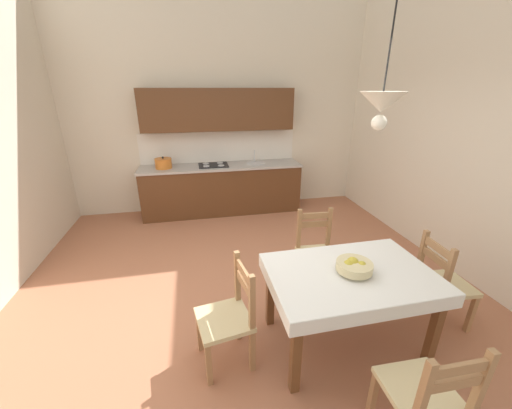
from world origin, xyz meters
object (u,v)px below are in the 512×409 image
kitchen_cabinetry (221,167)px  dining_chair_camera_side (425,397)px  dining_table (349,284)px  fruit_bowl (354,266)px  pendant_lamp (382,104)px  dining_chair_kitchen_side (316,253)px  dining_chair_window_side (442,284)px  dining_chair_tv_side (229,317)px

kitchen_cabinetry → dining_chair_camera_side: size_ratio=3.10×
dining_table → fruit_bowl: fruit_bowl is taller
pendant_lamp → kitchen_cabinetry: bearing=104.1°
pendant_lamp → fruit_bowl: bearing=-145.7°
dining_chair_camera_side → dining_chair_kitchen_side: size_ratio=1.00×
dining_chair_camera_side → dining_chair_window_side: size_ratio=1.00×
kitchen_cabinetry → fruit_bowl: (0.78, -3.41, -0.04)m
dining_table → dining_chair_tv_side: 1.06m
dining_table → dining_chair_window_side: bearing=2.9°
dining_chair_window_side → dining_chair_kitchen_side: (-0.96, 0.79, 0.00)m
dining_chair_camera_side → dining_chair_kitchen_side: bearing=89.4°
dining_table → fruit_bowl: 0.19m
dining_chair_tv_side → dining_table: bearing=-1.4°
dining_table → dining_chair_window_side: dining_chair_window_side is taller
dining_table → dining_chair_kitchen_side: (0.06, 0.85, -0.18)m
dining_chair_tv_side → dining_chair_window_side: same height
kitchen_cabinetry → fruit_bowl: bearing=-77.2°
dining_chair_kitchen_side → fruit_bowl: bearing=-93.3°
dining_chair_tv_side → fruit_bowl: 1.12m
kitchen_cabinetry → pendant_lamp: (0.84, -3.36, 1.24)m
dining_chair_kitchen_side → dining_chair_camera_side: bearing=-90.6°
dining_chair_camera_side → dining_chair_tv_side: bearing=139.7°
dining_chair_camera_side → kitchen_cabinetry: bearing=100.6°
dining_table → dining_chair_kitchen_side: size_ratio=1.50×
dining_chair_tv_side → dining_chair_kitchen_side: size_ratio=1.00×
pendant_lamp → dining_chair_tv_side: bearing=-179.3°
dining_chair_window_side → dining_table: bearing=-177.1°
dining_chair_tv_side → dining_chair_camera_side: size_ratio=1.00×
pendant_lamp → dining_table: bearing=-154.6°
dining_chair_tv_side → fruit_bowl: bearing=-1.8°
dining_chair_camera_side → pendant_lamp: (0.04, 0.94, 1.66)m
dining_chair_window_side → pendant_lamp: 1.91m
fruit_bowl → dining_chair_kitchen_side: bearing=86.7°
kitchen_cabinetry → dining_chair_kitchen_side: kitchen_cabinetry is taller
dining_chair_kitchen_side → pendant_lamp: bearing=-88.7°
dining_table → dining_chair_tv_side: size_ratio=1.50×
dining_chair_window_side → dining_chair_kitchen_side: same height
kitchen_cabinetry → dining_chair_tv_side: size_ratio=3.10×
dining_table → kitchen_cabinetry: bearing=102.6°
dining_table → dining_chair_kitchen_side: dining_chair_kitchen_side is taller
kitchen_cabinetry → pendant_lamp: bearing=-75.9°
dining_table → dining_chair_window_side: size_ratio=1.50×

